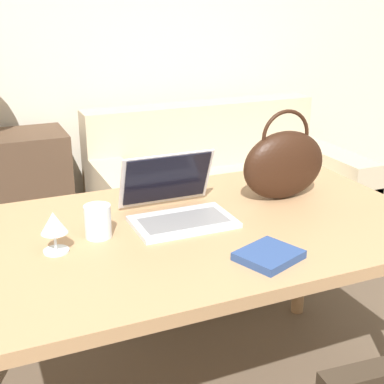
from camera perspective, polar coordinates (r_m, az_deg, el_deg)
The scene contains 8 objects.
wall_back at distance 3.46m, azimuth -13.67°, elevation 17.88°, with size 10.00×0.06×2.70m.
dining_table at distance 1.80m, azimuth 0.57°, elevation -5.80°, with size 1.55×0.92×0.74m.
couch at distance 3.29m, azimuth 3.32°, elevation -0.86°, with size 1.53×0.96×0.82m.
laptop at distance 1.82m, azimuth -1.80°, elevation -0.96°, with size 0.33×0.31×0.21m.
drinking_glass at distance 1.69m, azimuth -10.00°, elevation -3.10°, with size 0.08×0.08×0.10m.
wine_glass at distance 1.61m, azimuth -14.53°, elevation -3.43°, with size 0.08×0.08×0.13m.
handbag at distance 1.99m, azimuth 9.78°, elevation 2.99°, with size 0.33×0.12×0.34m.
book at distance 1.56m, azimuth 8.19°, elevation -6.71°, with size 0.21×0.20×0.02m.
Camera 1 is at (-0.62, -0.66, 1.45)m, focal length 50.00 mm.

